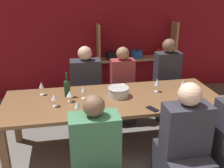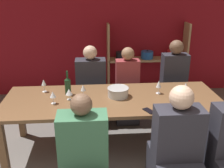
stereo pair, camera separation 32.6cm
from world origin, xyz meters
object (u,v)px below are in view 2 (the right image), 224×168
(dining_table, at_px, (113,103))
(wine_glass_empty_a, at_px, (73,103))
(mixing_bowl, at_px, (118,92))
(wine_glass_red_a, at_px, (159,84))
(shelf_unit, at_px, (148,68))
(wine_glass_red_c, at_px, (53,95))
(person_near_a, at_px, (84,166))
(wine_glass_white_a, at_px, (83,88))
(person_far_a, at_px, (91,94))
(cell_phone, at_px, (149,111))
(person_far_b, at_px, (173,90))
(person_near_b, at_px, (175,159))
(person_far_c, at_px, (127,94))
(wine_glass_red_b, at_px, (69,92))
(wine_glass_white_b, at_px, (44,83))
(wine_bottle_green, at_px, (68,86))
(wine_glass_white_c, at_px, (186,86))

(dining_table, distance_m, wine_glass_empty_a, 0.60)
(mixing_bowl, height_order, wine_glass_red_a, wine_glass_red_a)
(shelf_unit, xyz_separation_m, mixing_bowl, (-0.75, -1.73, 0.25))
(wine_glass_red_c, height_order, person_near_a, person_near_a)
(wine_glass_white_a, xyz_separation_m, person_far_a, (0.09, 0.75, -0.41))
(person_near_a, bearing_deg, shelf_unit, 66.31)
(cell_phone, bearing_deg, person_far_b, 61.33)
(person_near_b, distance_m, person_far_b, 1.72)
(shelf_unit, xyz_separation_m, dining_table, (-0.83, -1.78, 0.12))
(person_far_b, distance_m, person_far_c, 0.73)
(wine_glass_red_a, height_order, wine_glass_red_b, wine_glass_red_a)
(cell_phone, bearing_deg, shelf_unit, 78.17)
(wine_glass_white_a, distance_m, person_near_b, 1.36)
(wine_glass_white_b, bearing_deg, wine_glass_white_a, -22.46)
(mixing_bowl, height_order, person_near_b, person_near_b)
(wine_glass_empty_a, distance_m, person_far_b, 1.90)
(wine_glass_empty_a, bearing_deg, person_far_b, 37.61)
(person_far_c, bearing_deg, person_near_b, 99.11)
(person_near_b, bearing_deg, wine_glass_red_c, 148.56)
(person_far_b, bearing_deg, person_near_b, 74.23)
(wine_glass_white_a, relative_size, wine_glass_white_b, 0.97)
(person_far_b, bearing_deg, mixing_bowl, 38.16)
(wine_bottle_green, distance_m, person_far_b, 1.73)
(wine_glass_white_c, relative_size, person_far_a, 0.14)
(dining_table, xyz_separation_m, person_far_b, (1.02, 0.79, -0.18))
(wine_bottle_green, distance_m, wine_glass_white_a, 0.22)
(wine_glass_red_c, distance_m, person_far_a, 1.09)
(person_near_a, bearing_deg, dining_table, 68.77)
(person_far_c, bearing_deg, person_near_a, 69.13)
(wine_glass_red_b, bearing_deg, wine_glass_white_c, 1.56)
(wine_glass_white_a, bearing_deg, shelf_unit, 55.36)
(wine_glass_white_c, bearing_deg, person_near_b, -112.77)
(wine_glass_red_b, distance_m, person_far_b, 1.77)
(wine_bottle_green, bearing_deg, wine_glass_white_a, -26.96)
(cell_phone, distance_m, person_near_a, 0.93)
(wine_glass_red_c, xyz_separation_m, wine_glass_empty_a, (0.25, -0.24, -0.00))
(dining_table, relative_size, wine_glass_white_a, 16.07)
(person_far_a, bearing_deg, wine_glass_white_b, 41.91)
(person_near_b, bearing_deg, wine_glass_empty_a, 152.59)
(wine_bottle_green, height_order, person_far_a, person_far_a)
(dining_table, bearing_deg, wine_glass_red_c, -172.17)
(wine_glass_red_c, height_order, person_far_b, person_far_b)
(shelf_unit, relative_size, wine_glass_red_b, 10.82)
(wine_glass_white_c, height_order, person_far_a, person_far_a)
(dining_table, height_order, person_far_c, person_far_c)
(wine_glass_red_b, bearing_deg, mixing_bowl, 4.90)
(dining_table, relative_size, wine_glass_white_c, 16.07)
(wine_bottle_green, relative_size, wine_glass_white_c, 1.90)
(wine_bottle_green, bearing_deg, person_near_b, -43.01)
(wine_glass_red_b, xyz_separation_m, wine_glass_red_c, (-0.18, -0.10, 0.01))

